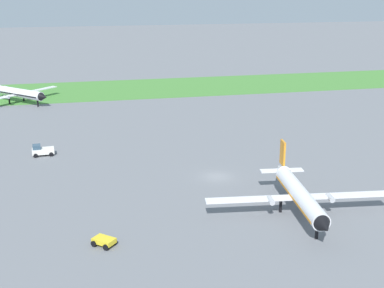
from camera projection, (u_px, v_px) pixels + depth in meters
ground_plane at (217, 177)px, 78.16m from camera, size 600.00×600.00×0.00m
grass_taxiway_strip at (149, 88)px, 144.35m from camera, size 360.00×28.00×0.08m
airplane_foreground_turboprop at (299, 194)px, 64.91m from camera, size 23.71×20.35×7.11m
airplane_taxiing_turboprop at (18, 93)px, 125.56m from camera, size 18.07×17.63×7.12m
pushback_tug_near_gate at (42, 150)px, 87.57m from camera, size 3.71×2.25×1.95m
baggage_cart_midfield at (104, 241)px, 57.43m from camera, size 2.94×2.89×0.90m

